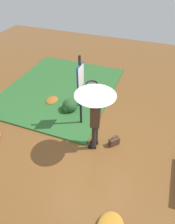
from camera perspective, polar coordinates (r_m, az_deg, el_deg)
name	(u,v)px	position (r m, az deg, el deg)	size (l,w,h in m)	color
ground_plane	(93,151)	(5.80, 1.48, -10.81)	(18.00, 18.00, 0.00)	brown
grass_verge	(61,89)	(8.24, -7.50, 6.42)	(4.80, 4.00, 0.05)	#2D662D
person_with_umbrella	(95,104)	(4.83, 2.20, 2.34)	(0.96, 0.96, 2.04)	#2D2823
info_sign_post	(80,85)	(5.72, -1.96, 7.58)	(0.44, 0.07, 2.30)	black
handbag	(114,141)	(5.92, 7.42, -8.11)	(0.32, 0.30, 0.37)	#4C3323
trash_bin	(92,93)	(7.19, 1.19, 5.17)	(0.42, 0.42, 0.83)	#4C4C51
shrub_cluster	(69,106)	(6.97, -5.10, 1.69)	(0.56, 0.51, 0.46)	#285628
leaf_pile_by_bench	(52,100)	(7.59, -9.87, 3.26)	(0.52, 0.42, 0.12)	#A86023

